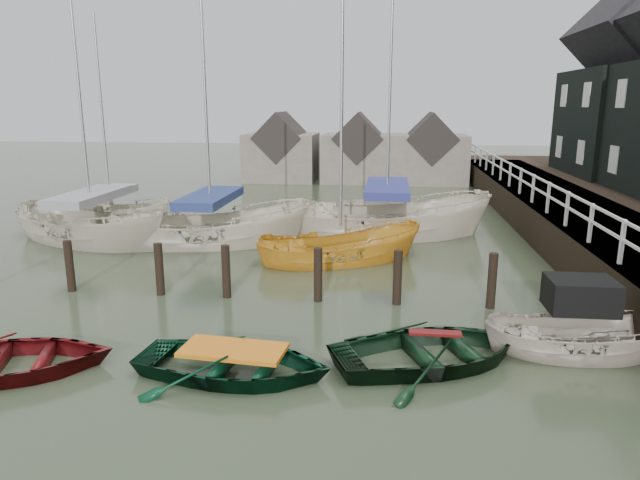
# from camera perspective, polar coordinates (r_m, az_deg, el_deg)

# --- Properties ---
(ground) EXTENTS (120.00, 120.00, 0.00)m
(ground) POSITION_cam_1_polar(r_m,az_deg,el_deg) (12.18, -7.66, -10.55)
(ground) COLOR #333C26
(ground) RESTS_ON ground
(pier) EXTENTS (3.04, 32.00, 2.70)m
(pier) POSITION_cam_1_polar(r_m,az_deg,el_deg) (22.17, 23.95, 1.37)
(pier) COLOR black
(pier) RESTS_ON ground
(mooring_pilings) EXTENTS (13.72, 0.22, 1.80)m
(mooring_pilings) POSITION_cam_1_polar(r_m,az_deg,el_deg) (14.99, -9.03, -3.88)
(mooring_pilings) COLOR black
(mooring_pilings) RESTS_ON ground
(far_sheds) EXTENTS (14.00, 4.08, 4.39)m
(far_sheds) POSITION_cam_1_polar(r_m,az_deg,el_deg) (36.93, 3.63, 8.75)
(far_sheds) COLOR #665B51
(far_sheds) RESTS_ON ground
(rowboat_red) EXTENTS (4.44, 3.75, 0.78)m
(rowboat_red) POSITION_cam_1_polar(r_m,az_deg,el_deg) (12.47, -28.66, -11.60)
(rowboat_red) COLOR #510B0D
(rowboat_red) RESTS_ON ground
(rowboat_green) EXTENTS (3.92, 2.97, 0.76)m
(rowboat_green) POSITION_cam_1_polar(r_m,az_deg,el_deg) (11.04, -8.56, -13.24)
(rowboat_green) COLOR black
(rowboat_green) RESTS_ON ground
(rowboat_dkgreen) EXTENTS (4.82, 4.20, 0.83)m
(rowboat_dkgreen) POSITION_cam_1_polar(r_m,az_deg,el_deg) (11.59, 11.28, -11.99)
(rowboat_dkgreen) COLOR black
(rowboat_dkgreen) RESTS_ON ground
(motorboat) EXTENTS (3.78, 1.46, 2.25)m
(motorboat) POSITION_cam_1_polar(r_m,az_deg,el_deg) (12.82, 24.37, -9.86)
(motorboat) COLOR beige
(motorboat) RESTS_ON ground
(sailboat_a) EXTENTS (7.75, 5.31, 10.71)m
(sailboat_a) POSITION_cam_1_polar(r_m,az_deg,el_deg) (22.50, -21.71, 0.03)
(sailboat_a) COLOR beige
(sailboat_a) RESTS_ON ground
(sailboat_b) EXTENTS (7.66, 4.26, 12.93)m
(sailboat_b) POSITION_cam_1_polar(r_m,az_deg,el_deg) (20.98, -10.76, -0.14)
(sailboat_b) COLOR beige
(sailboat_b) RESTS_ON ground
(sailboat_c) EXTENTS (5.83, 3.98, 10.94)m
(sailboat_c) POSITION_cam_1_polar(r_m,az_deg,el_deg) (18.35, 2.05, -2.02)
(sailboat_c) COLOR gold
(sailboat_c) RESTS_ON ground
(sailboat_d) EXTENTS (8.30, 4.05, 12.78)m
(sailboat_d) POSITION_cam_1_polar(r_m,az_deg,el_deg) (22.05, 6.62, 0.66)
(sailboat_d) COLOR beige
(sailboat_d) RESTS_ON ground
(sailboat_e) EXTENTS (6.06, 3.24, 9.43)m
(sailboat_e) POSITION_cam_1_polar(r_m,az_deg,el_deg) (25.39, -20.11, 1.64)
(sailboat_e) COLOR beige
(sailboat_e) RESTS_ON ground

